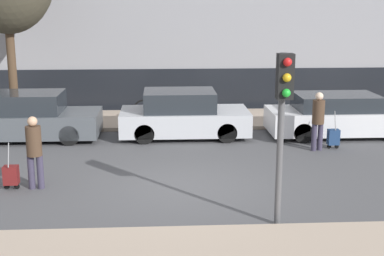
% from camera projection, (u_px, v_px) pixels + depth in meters
% --- Properties ---
extents(ground_plane, '(80.00, 80.00, 0.00)m').
position_uv_depth(ground_plane, '(182.00, 186.00, 12.21)').
color(ground_plane, '#4C4C4F').
extents(sidewalk_far, '(28.00, 3.00, 0.12)m').
position_uv_depth(sidewalk_far, '(174.00, 119.00, 19.01)').
color(sidewalk_far, tan).
rests_on(sidewalk_far, ground_plane).
extents(parked_car_0, '(4.20, 1.85, 1.45)m').
position_uv_depth(parked_car_0, '(29.00, 118.00, 16.35)').
color(parked_car_0, '#4C5156').
rests_on(parked_car_0, ground_plane).
extents(parked_car_1, '(3.98, 1.92, 1.45)m').
position_uv_depth(parked_car_1, '(183.00, 115.00, 16.68)').
color(parked_car_1, '#B7BABF').
rests_on(parked_car_1, ground_plane).
extents(parked_car_2, '(4.57, 1.86, 1.32)m').
position_uv_depth(parked_car_2, '(340.00, 116.00, 16.81)').
color(parked_car_2, silver).
rests_on(parked_car_2, ground_plane).
extents(pedestrian_left, '(0.35, 0.34, 1.66)m').
position_uv_depth(pedestrian_left, '(34.00, 148.00, 11.87)').
color(pedestrian_left, '#383347').
rests_on(pedestrian_left, ground_plane).
extents(trolley_left, '(0.34, 0.29, 1.08)m').
position_uv_depth(trolley_left, '(11.00, 175.00, 11.96)').
color(trolley_left, maroon).
rests_on(trolley_left, ground_plane).
extents(pedestrian_right, '(0.34, 0.34, 1.67)m').
position_uv_depth(pedestrian_right, '(318.00, 118.00, 15.01)').
color(pedestrian_right, '#383347').
rests_on(pedestrian_right, ground_plane).
extents(trolley_right, '(0.34, 0.29, 1.10)m').
position_uv_depth(trolley_right, '(333.00, 137.00, 15.34)').
color(trolley_right, navy).
rests_on(trolley_right, ground_plane).
extents(traffic_light, '(0.28, 0.47, 3.24)m').
position_uv_depth(traffic_light, '(283.00, 105.00, 9.48)').
color(traffic_light, '#515154').
rests_on(traffic_light, ground_plane).
extents(parked_bicycle, '(1.77, 0.06, 0.96)m').
position_uv_depth(parked_bicycle, '(159.00, 109.00, 18.60)').
color(parked_bicycle, black).
rests_on(parked_bicycle, sidewalk_far).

